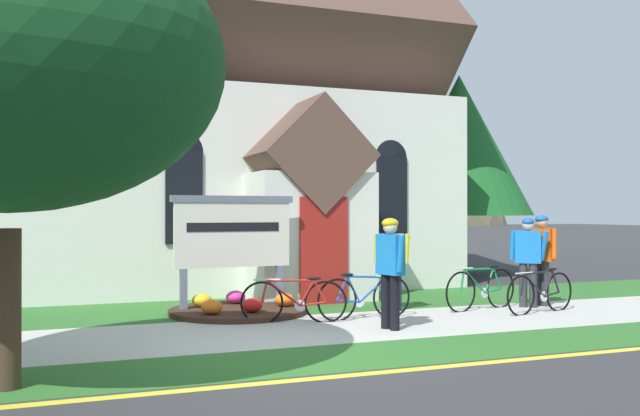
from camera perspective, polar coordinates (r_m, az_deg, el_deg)
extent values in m
plane|color=#333335|center=(12.92, -9.17, -8.35)|extent=(140.00, 140.00, 0.00)
cube|color=#B7B5AD|center=(10.71, -6.77, -10.00)|extent=(32.00, 2.69, 0.01)
cube|color=#2D6628|center=(8.71, -3.17, -12.28)|extent=(32.00, 1.56, 0.01)
cube|color=#2D6628|center=(13.39, -9.80, -8.04)|extent=(24.00, 2.88, 0.01)
cube|color=yellow|center=(7.85, -0.99, -13.62)|extent=(28.00, 0.16, 0.01)
cube|color=silver|center=(19.58, -13.55, 1.07)|extent=(13.52, 9.91, 4.55)
cube|color=brown|center=(20.08, -13.53, 12.53)|extent=(14.02, 10.09, 10.09)
cube|color=silver|center=(14.57, -0.88, -2.30)|extent=(2.40, 1.60, 2.60)
cube|color=brown|center=(14.60, -0.88, 4.18)|extent=(2.40, 1.80, 2.40)
cube|color=maroon|center=(13.81, 0.32, -3.45)|extent=(1.00, 0.06, 2.10)
cube|color=black|center=(14.65, -10.90, 0.85)|extent=(0.76, 0.06, 1.90)
cone|color=black|center=(14.70, -10.89, 4.55)|extent=(0.80, 0.06, 0.80)
cube|color=black|center=(16.20, 5.81, 0.74)|extent=(0.76, 0.06, 1.90)
cone|color=black|center=(16.24, 5.80, 4.09)|extent=(0.80, 0.06, 0.80)
cylinder|color=black|center=(15.17, -10.89, 14.76)|extent=(0.90, 0.06, 0.90)
cube|color=slate|center=(12.73, -10.94, -6.64)|extent=(0.12, 0.12, 0.81)
cube|color=slate|center=(13.27, -3.25, -6.38)|extent=(0.12, 0.12, 0.81)
cube|color=silver|center=(12.90, -7.01, -2.15)|extent=(2.16, 0.20, 1.17)
cube|color=slate|center=(12.90, -7.01, 0.72)|extent=(2.28, 0.25, 0.12)
cube|color=black|center=(12.86, -6.95, -1.53)|extent=(1.73, 0.11, 0.16)
cylinder|color=#382319|center=(12.68, -6.63, -8.27)|extent=(2.43, 2.43, 0.10)
ellipsoid|color=orange|center=(12.89, -2.87, -7.38)|extent=(0.36, 0.36, 0.24)
ellipsoid|color=#CC338C|center=(13.35, -6.81, -7.14)|extent=(0.36, 0.36, 0.24)
ellipsoid|color=gold|center=(12.96, -9.50, -7.34)|extent=(0.36, 0.36, 0.24)
ellipsoid|color=orange|center=(12.03, -8.72, -7.89)|extent=(0.36, 0.36, 0.24)
ellipsoid|color=red|center=(12.18, -5.50, -7.80)|extent=(0.36, 0.36, 0.24)
torus|color=black|center=(13.82, 14.33, -6.31)|extent=(0.74, 0.22, 0.76)
torus|color=black|center=(13.04, 11.27, -6.68)|extent=(0.74, 0.22, 0.76)
cylinder|color=#19723F|center=(13.28, 12.35, -5.80)|extent=(0.57, 0.17, 0.49)
cylinder|color=#19723F|center=(13.35, 12.69, -4.81)|extent=(0.77, 0.22, 0.05)
cylinder|color=#19723F|center=(13.57, 13.48, -5.71)|extent=(0.27, 0.10, 0.46)
cylinder|color=#19723F|center=(13.66, 13.75, -6.49)|extent=(0.43, 0.14, 0.09)
cylinder|color=#19723F|center=(13.73, 14.07, -5.53)|extent=(0.23, 0.09, 0.41)
cylinder|color=#19723F|center=(13.05, 11.40, -5.78)|extent=(0.13, 0.06, 0.41)
ellipsoid|color=black|center=(13.64, 13.80, -4.62)|extent=(0.25, 0.13, 0.05)
cylinder|color=silver|center=(13.06, 11.53, -4.80)|extent=(0.43, 0.13, 0.03)
cylinder|color=silver|center=(13.51, 13.15, -6.68)|extent=(0.18, 0.06, 0.18)
torus|color=black|center=(13.68, 18.68, -6.43)|extent=(0.71, 0.20, 0.72)
torus|color=black|center=(12.87, 15.88, -6.83)|extent=(0.71, 0.20, 0.72)
cylinder|color=black|center=(13.13, 16.87, -5.99)|extent=(0.56, 0.16, 0.45)
cylinder|color=black|center=(13.20, 17.18, -4.99)|extent=(0.76, 0.21, 0.06)
cylinder|color=black|center=(13.43, 17.91, -5.82)|extent=(0.26, 0.09, 0.46)
cylinder|color=black|center=(13.52, 18.15, -6.62)|extent=(0.42, 0.13, 0.09)
cylinder|color=black|center=(13.59, 18.45, -5.64)|extent=(0.22, 0.08, 0.41)
cylinder|color=black|center=(12.88, 16.00, -5.98)|extent=(0.12, 0.06, 0.38)
ellipsoid|color=black|center=(13.49, 18.20, -4.71)|extent=(0.25, 0.13, 0.05)
cylinder|color=silver|center=(12.90, 16.12, -5.05)|extent=(0.43, 0.13, 0.03)
cylinder|color=silver|center=(13.36, 17.61, -6.81)|extent=(0.18, 0.06, 0.18)
torus|color=black|center=(11.63, 0.45, -7.60)|extent=(0.68, 0.24, 0.70)
torus|color=black|center=(11.59, -4.71, -7.62)|extent=(0.68, 0.24, 0.70)
cylinder|color=#A51E19|center=(11.57, -2.95, -6.87)|extent=(0.55, 0.20, 0.43)
cylinder|color=#A51E19|center=(11.56, -2.38, -5.86)|extent=(0.74, 0.26, 0.04)
cylinder|color=#A51E19|center=(11.59, -1.04, -6.85)|extent=(0.26, 0.11, 0.43)
cylinder|color=#A51E19|center=(11.62, -0.58, -7.73)|extent=(0.41, 0.16, 0.09)
cylinder|color=#A51E19|center=(11.60, -0.01, -6.72)|extent=(0.22, 0.10, 0.38)
cylinder|color=#A51E19|center=(11.57, -4.50, -6.75)|extent=(0.12, 0.07, 0.36)
ellipsoid|color=black|center=(11.57, -0.47, -5.69)|extent=(0.25, 0.15, 0.05)
cylinder|color=silver|center=(11.55, -4.30, -5.77)|extent=(0.43, 0.16, 0.03)
cylinder|color=silver|center=(11.61, -1.61, -7.86)|extent=(0.18, 0.07, 0.18)
torus|color=black|center=(11.79, 1.39, -7.44)|extent=(0.73, 0.07, 0.72)
torus|color=black|center=(12.27, 5.78, -7.15)|extent=(0.73, 0.07, 0.72)
cylinder|color=#194CA5|center=(12.09, 4.33, -6.56)|extent=(0.56, 0.06, 0.43)
cylinder|color=#194CA5|center=(12.01, 3.85, -5.55)|extent=(0.77, 0.08, 0.08)
cylinder|color=#194CA5|center=(11.91, 2.70, -6.56)|extent=(0.26, 0.05, 0.45)
cylinder|color=#194CA5|center=(11.89, 2.30, -7.51)|extent=(0.42, 0.06, 0.09)
cylinder|color=#194CA5|center=(11.81, 1.80, -6.48)|extent=(0.22, 0.05, 0.40)
cylinder|color=#194CA5|center=(12.23, 5.61, -6.37)|extent=(0.12, 0.04, 0.35)
ellipsoid|color=black|center=(11.83, 2.21, -5.39)|extent=(0.24, 0.09, 0.05)
cylinder|color=silver|center=(12.19, 5.44, -5.48)|extent=(0.44, 0.05, 0.03)
cylinder|color=silver|center=(11.98, 3.19, -7.57)|extent=(0.18, 0.03, 0.18)
cylinder|color=#191E38|center=(13.00, 6.26, -6.49)|extent=(0.15, 0.15, 0.81)
cylinder|color=#191E38|center=(13.01, 5.26, -6.49)|extent=(0.15, 0.15, 0.81)
cube|color=yellow|center=(12.95, 5.76, -3.39)|extent=(0.50, 0.40, 0.59)
sphere|color=beige|center=(12.93, 5.76, -1.61)|extent=(0.21, 0.21, 0.21)
ellipsoid|color=#1E59B2|center=(12.93, 5.76, -1.36)|extent=(0.32, 0.34, 0.15)
cylinder|color=yellow|center=(12.89, 6.99, -3.27)|extent=(0.09, 0.16, 0.54)
cylinder|color=yellow|center=(13.00, 4.54, -3.25)|extent=(0.09, 0.10, 0.53)
cylinder|color=black|center=(10.88, 6.04, -7.62)|extent=(0.15, 0.15, 0.85)
cylinder|color=black|center=(11.03, 5.33, -7.51)|extent=(0.15, 0.15, 0.85)
cube|color=blue|center=(10.89, 5.68, -3.74)|extent=(0.30, 0.51, 0.62)
sphere|color=beige|center=(10.87, 5.68, -1.54)|extent=(0.22, 0.22, 0.22)
ellipsoid|color=gold|center=(10.87, 5.68, -1.22)|extent=(0.32, 0.29, 0.15)
cylinder|color=blue|center=(10.64, 6.52, -3.65)|extent=(0.09, 0.18, 0.56)
cylinder|color=blue|center=(11.13, 4.88, -3.50)|extent=(0.09, 0.15, 0.56)
cylinder|color=#2D2D33|center=(14.21, 17.69, -5.84)|extent=(0.15, 0.15, 0.86)
cylinder|color=#2D2D33|center=(14.29, 17.18, -5.81)|extent=(0.15, 0.15, 0.86)
cube|color=#E55914|center=(14.20, 17.43, -2.83)|extent=(0.34, 0.52, 0.63)
sphere|color=tan|center=(14.19, 17.43, -1.10)|extent=(0.22, 0.22, 0.22)
ellipsoid|color=#1E59B2|center=(14.19, 17.43, -0.86)|extent=(0.34, 0.31, 0.16)
cylinder|color=#E55914|center=(14.01, 18.34, -2.73)|extent=(0.09, 0.10, 0.57)
cylinder|color=#E55914|center=(14.39, 16.54, -2.67)|extent=(0.09, 0.23, 0.57)
cylinder|color=#2D2D33|center=(13.95, 16.80, -6.00)|extent=(0.15, 0.15, 0.84)
cylinder|color=#2D2D33|center=(13.96, 16.05, -6.00)|extent=(0.15, 0.15, 0.84)
cube|color=blue|center=(13.90, 16.42, -3.02)|extent=(0.49, 0.46, 0.61)
sphere|color=beige|center=(13.89, 16.42, -1.31)|extent=(0.22, 0.22, 0.22)
ellipsoid|color=#1E59B2|center=(13.88, 16.42, -1.07)|extent=(0.35, 0.35, 0.15)
cylinder|color=blue|center=(13.85, 17.59, -2.90)|extent=(0.09, 0.23, 0.56)
cylinder|color=blue|center=(13.95, 15.25, -2.89)|extent=(0.09, 0.12, 0.56)
cylinder|color=#3D2D1E|center=(20.84, 11.16, -2.92)|extent=(0.39, 0.39, 1.70)
cone|color=#195623|center=(20.91, 11.15, 4.99)|extent=(4.17, 4.17, 4.06)
cylinder|color=#3D2D1E|center=(7.96, -23.94, -7.43)|extent=(0.29, 0.29, 1.64)
ellipsoid|color=#14471E|center=(8.04, -23.90, 10.75)|extent=(4.44, 4.44, 3.11)
ellipsoid|color=#847A5B|center=(87.49, -15.26, -1.46)|extent=(103.73, 44.81, 24.51)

